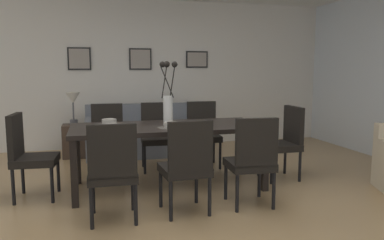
# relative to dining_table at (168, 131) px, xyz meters

# --- Properties ---
(ground_plane) EXTENTS (9.00, 9.00, 0.00)m
(ground_plane) POSITION_rel_dining_table_xyz_m (-0.12, -0.66, -0.67)
(ground_plane) COLOR tan
(back_wall_panel) EXTENTS (9.00, 0.10, 2.60)m
(back_wall_panel) POSITION_rel_dining_table_xyz_m (-0.12, 2.59, 0.63)
(back_wall_panel) COLOR silver
(back_wall_panel) RESTS_ON ground
(dining_table) EXTENTS (2.20, 0.95, 0.74)m
(dining_table) POSITION_rel_dining_table_xyz_m (0.00, 0.00, 0.00)
(dining_table) COLOR black
(dining_table) RESTS_ON ground
(dining_chair_near_left) EXTENTS (0.46, 0.46, 0.92)m
(dining_chair_near_left) POSITION_rel_dining_table_xyz_m (-0.68, -0.90, -0.16)
(dining_chair_near_left) COLOR black
(dining_chair_near_left) RESTS_ON ground
(dining_chair_near_right) EXTENTS (0.47, 0.47, 0.92)m
(dining_chair_near_right) POSITION_rel_dining_table_xyz_m (-0.66, 0.87, -0.16)
(dining_chair_near_right) COLOR black
(dining_chair_near_right) RESTS_ON ground
(dining_chair_far_left) EXTENTS (0.47, 0.47, 0.92)m
(dining_chair_far_left) POSITION_rel_dining_table_xyz_m (0.00, -0.88, -0.16)
(dining_chair_far_left) COLOR black
(dining_chair_far_left) RESTS_ON ground
(dining_chair_far_right) EXTENTS (0.47, 0.47, 0.92)m
(dining_chair_far_right) POSITION_rel_dining_table_xyz_m (0.01, 0.89, -0.16)
(dining_chair_far_right) COLOR black
(dining_chair_far_right) RESTS_ON ground
(dining_chair_mid_left) EXTENTS (0.46, 0.46, 0.92)m
(dining_chair_mid_left) POSITION_rel_dining_table_xyz_m (0.68, -0.85, -0.16)
(dining_chair_mid_left) COLOR black
(dining_chair_mid_left) RESTS_ON ground
(dining_chair_mid_right) EXTENTS (0.47, 0.47, 0.92)m
(dining_chair_mid_right) POSITION_rel_dining_table_xyz_m (0.68, 0.90, -0.16)
(dining_chair_mid_right) COLOR black
(dining_chair_mid_right) RESTS_ON ground
(dining_chair_head_west) EXTENTS (0.47, 0.47, 0.92)m
(dining_chair_head_west) POSITION_rel_dining_table_xyz_m (-1.53, -0.01, -0.16)
(dining_chair_head_west) COLOR black
(dining_chair_head_west) RESTS_ON ground
(dining_chair_head_east) EXTENTS (0.44, 0.44, 0.92)m
(dining_chair_head_east) POSITION_rel_dining_table_xyz_m (1.50, -0.00, -0.16)
(dining_chair_head_east) COLOR black
(dining_chair_head_east) RESTS_ON ground
(centerpiece_vase) EXTENTS (0.21, 0.23, 0.73)m
(centerpiece_vase) POSITION_rel_dining_table_xyz_m (0.00, 0.00, 0.35)
(centerpiece_vase) COLOR silver
(centerpiece_vase) RESTS_ON dining_table
(placemat_near_left) EXTENTS (0.32, 0.32, 0.01)m
(placemat_near_left) POSITION_rel_dining_table_xyz_m (-0.66, -0.21, 0.07)
(placemat_near_left) COLOR #4C4742
(placemat_near_left) RESTS_ON dining_table
(bowl_near_left) EXTENTS (0.17, 0.17, 0.07)m
(bowl_near_left) POSITION_rel_dining_table_xyz_m (-0.66, -0.21, 0.11)
(bowl_near_left) COLOR #B2ADA3
(bowl_near_left) RESTS_ON dining_table
(placemat_near_right) EXTENTS (0.32, 0.32, 0.01)m
(placemat_near_right) POSITION_rel_dining_table_xyz_m (-0.66, 0.21, 0.07)
(placemat_near_right) COLOR #4C4742
(placemat_near_right) RESTS_ON dining_table
(bowl_near_right) EXTENTS (0.17, 0.17, 0.07)m
(bowl_near_right) POSITION_rel_dining_table_xyz_m (-0.66, 0.21, 0.11)
(bowl_near_right) COLOR #B2ADA3
(bowl_near_right) RESTS_ON dining_table
(placemat_far_left) EXTENTS (0.32, 0.32, 0.01)m
(placemat_far_left) POSITION_rel_dining_table_xyz_m (0.00, -0.21, 0.07)
(placemat_far_left) COLOR #4C4742
(placemat_far_left) RESTS_ON dining_table
(bowl_far_left) EXTENTS (0.17, 0.17, 0.07)m
(bowl_far_left) POSITION_rel_dining_table_xyz_m (0.00, -0.21, 0.11)
(bowl_far_left) COLOR #B2ADA3
(bowl_far_left) RESTS_ON dining_table
(sofa) EXTENTS (1.94, 0.84, 0.80)m
(sofa) POSITION_rel_dining_table_xyz_m (0.00, 1.90, -0.39)
(sofa) COLOR slate
(sofa) RESTS_ON ground
(side_table) EXTENTS (0.36, 0.36, 0.52)m
(side_table) POSITION_rel_dining_table_xyz_m (-1.14, 1.92, -0.41)
(side_table) COLOR #3D2D23
(side_table) RESTS_ON ground
(table_lamp) EXTENTS (0.22, 0.22, 0.51)m
(table_lamp) POSITION_rel_dining_table_xyz_m (-1.14, 1.92, 0.22)
(table_lamp) COLOR #4C4C51
(table_lamp) RESTS_ON side_table
(framed_picture_left) EXTENTS (0.38, 0.03, 0.38)m
(framed_picture_left) POSITION_rel_dining_table_xyz_m (-1.04, 2.52, 0.89)
(framed_picture_left) COLOR black
(framed_picture_center) EXTENTS (0.39, 0.03, 0.38)m
(framed_picture_center) POSITION_rel_dining_table_xyz_m (0.00, 2.52, 0.89)
(framed_picture_center) COLOR black
(framed_picture_right) EXTENTS (0.41, 0.03, 0.30)m
(framed_picture_right) POSITION_rel_dining_table_xyz_m (1.04, 2.52, 0.89)
(framed_picture_right) COLOR black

